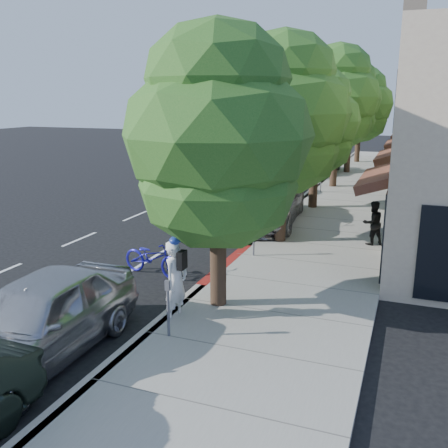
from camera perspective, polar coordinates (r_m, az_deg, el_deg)
The scene contains 18 objects.
ground at distance 14.62m, azimuth -1.07°, elevation -6.17°, with size 120.00×120.00×0.00m, color black.
sidewalk at distance 21.49m, azimuth 12.70°, elevation 0.39°, with size 4.60×56.00×0.15m, color gray.
curb at distance 21.91m, azimuth 6.74°, elevation 0.91°, with size 0.30×56.00×0.15m, color #9E998E.
curb_red_segment at distance 15.47m, azimuth 0.31°, elevation -4.70°, with size 0.32×4.00×0.15m, color maroon.
street_tree_0 at distance 11.54m, azimuth -0.72°, elevation 9.62°, with size 4.42×4.42×6.84m.
street_tree_1 at distance 17.24m, azimuth 6.79°, elevation 12.17°, with size 4.57×4.57×7.32m.
street_tree_2 at distance 23.11m, azimuth 10.49°, elevation 11.34°, with size 3.99×3.99×6.51m.
street_tree_3 at distance 29.01m, azimuth 12.83°, elevation 13.75°, with size 4.68×4.68×8.03m.
street_tree_4 at distance 34.96m, azimuth 14.29°, elevation 13.46°, with size 4.07×4.07×7.65m.
street_tree_5 at distance 40.92m, azimuth 15.31°, elevation 12.97°, with size 5.08×5.08×7.48m.
cyclist at distance 11.61m, azimuth -5.50°, elevation -6.62°, with size 0.71×0.47×1.95m, color silver.
bicycle at distance 14.83m, azimuth -8.16°, elevation -3.81°, with size 0.71×2.05×1.08m, color #1A169E.
silver_suv at distance 20.38m, azimuth 4.35°, elevation 2.23°, with size 2.87×6.22×1.73m, color #99999D.
dark_sedan at distance 26.38m, azimuth 4.43°, elevation 4.59°, with size 1.44×4.13×1.36m, color #222628.
white_pickup at distance 33.52m, azimuth 8.32°, elevation 6.78°, with size 2.27×5.59×1.62m, color silver.
dark_suv_far at distance 34.94m, azimuth 11.34°, elevation 6.88°, with size 1.82×4.52×1.54m, color black.
near_car_a at distance 10.70m, azimuth -20.45°, elevation -10.07°, with size 2.03×5.05×1.72m, color #A9A9AD.
pedestrian at distance 17.88m, azimuth 16.64°, elevation 0.12°, with size 0.74×0.58×1.53m, color black.
Camera 1 is at (5.12, -12.70, 5.11)m, focal length 40.00 mm.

